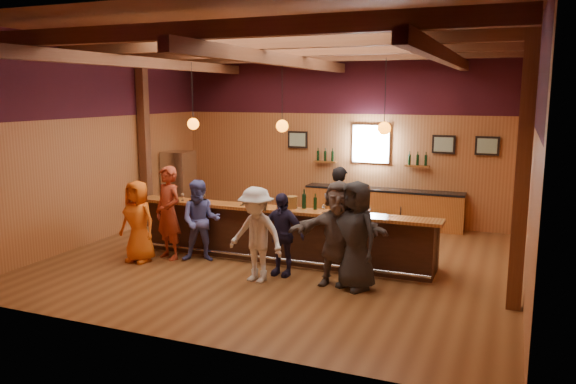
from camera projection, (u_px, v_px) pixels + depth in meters
name	position (u px, v px, depth m)	size (l,w,h in m)	color
room	(283.00, 99.00, 10.83)	(9.04, 9.00, 4.52)	brown
bar_counter	(286.00, 233.00, 11.38)	(6.30, 1.07, 1.11)	black
back_bar_cabinet	(383.00, 207.00, 14.20)	(4.00, 0.52, 0.95)	brown
window	(371.00, 144.00, 14.28)	(0.95, 0.09, 0.95)	silver
framed_pictures	(405.00, 143.00, 13.95)	(5.35, 0.05, 0.45)	black
wine_shelves	(370.00, 161.00, 14.30)	(3.00, 0.18, 0.30)	brown
pendant_lights	(282.00, 126.00, 10.87)	(4.24, 0.24, 1.37)	black
stainless_fridge	(179.00, 185.00, 15.08)	(0.70, 0.70, 1.80)	silver
customer_orange	(138.00, 221.00, 11.13)	(0.80, 0.52, 1.64)	orange
customer_redvest	(168.00, 213.00, 11.31)	(0.69, 0.45, 1.90)	maroon
customer_denim	(201.00, 221.00, 11.16)	(0.80, 0.62, 1.65)	#5056A0
customer_white	(256.00, 235.00, 9.92)	(1.11, 0.64, 1.72)	silver
customer_navy	(281.00, 234.00, 10.30)	(0.91, 0.38, 1.55)	#201B37
customer_brown	(338.00, 234.00, 9.74)	(1.72, 0.55, 1.85)	#554944
customer_dark	(355.00, 235.00, 9.55)	(0.92, 0.60, 1.88)	black
bartender	(340.00, 208.00, 12.01)	(0.66, 0.43, 1.80)	black
ice_bucket	(292.00, 202.00, 10.93)	(0.22, 0.22, 0.24)	brown
bottle_a	(304.00, 201.00, 10.92)	(0.08, 0.08, 0.38)	black
bottle_b	(315.00, 203.00, 10.83)	(0.07, 0.07, 0.32)	black
glass_a	(167.00, 192.00, 11.94)	(0.09, 0.09, 0.20)	silver
glass_b	(183.00, 195.00, 11.73)	(0.07, 0.07, 0.16)	silver
glass_c	(204.00, 196.00, 11.59)	(0.08, 0.08, 0.17)	silver
glass_d	(242.00, 199.00, 11.22)	(0.08, 0.08, 0.18)	silver
glass_e	(265.00, 200.00, 11.04)	(0.09, 0.09, 0.20)	silver
glass_f	(324.00, 207.00, 10.52)	(0.07, 0.07, 0.17)	silver
glass_g	(356.00, 207.00, 10.49)	(0.08, 0.08, 0.17)	silver
glass_h	(369.00, 209.00, 10.29)	(0.07, 0.07, 0.16)	silver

